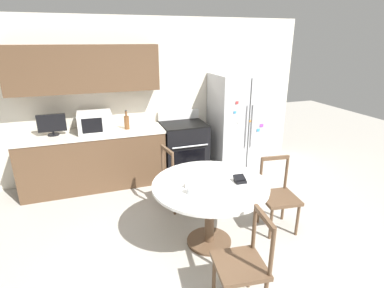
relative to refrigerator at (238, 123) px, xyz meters
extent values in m
plane|color=#B2ADA3|center=(-1.34, -2.21, -0.85)|extent=(14.00, 14.00, 0.00)
cube|color=silver|center=(-1.34, 0.44, 0.45)|extent=(5.20, 0.10, 2.60)
cube|color=brown|center=(-2.46, 0.22, 0.99)|extent=(2.16, 0.34, 0.68)
cube|color=brown|center=(-2.46, 0.08, -0.42)|extent=(2.16, 0.62, 0.86)
cube|color=beige|center=(-2.46, 0.08, 0.03)|extent=(2.19, 0.64, 0.03)
cube|color=#B2B5BA|center=(0.00, 0.00, 0.00)|extent=(0.91, 0.75, 1.71)
cube|color=#333333|center=(0.00, -0.38, 0.00)|extent=(0.01, 0.01, 1.64)
cylinder|color=silver|center=(-0.05, -0.39, 0.04)|extent=(0.02, 0.02, 0.72)
cylinder|color=silver|center=(0.05, -0.39, 0.04)|extent=(0.02, 0.02, 0.72)
cube|color=orange|center=(0.02, -0.38, 0.13)|extent=(0.04, 0.01, 0.03)
cube|color=#338CD8|center=(-0.27, -0.38, 0.30)|extent=(0.04, 0.01, 0.04)
cube|color=red|center=(-0.24, -0.38, 0.45)|extent=(0.05, 0.02, 0.04)
cube|color=purple|center=(0.24, -0.38, 0.03)|extent=(0.06, 0.01, 0.05)
cube|color=#338CD8|center=(0.18, -0.38, -0.04)|extent=(0.06, 0.02, 0.05)
cube|color=white|center=(-0.20, -0.38, 0.12)|extent=(0.04, 0.02, 0.03)
cube|color=black|center=(-1.00, 0.05, -0.40)|extent=(0.73, 0.64, 0.90)
cube|color=black|center=(-1.00, -0.27, -0.49)|extent=(0.52, 0.01, 0.40)
cylinder|color=silver|center=(-1.00, -0.30, -0.22)|extent=(0.60, 0.02, 0.02)
cube|color=black|center=(-1.00, 0.05, 0.06)|extent=(0.73, 0.64, 0.02)
cube|color=white|center=(-1.00, 0.34, 0.15)|extent=(0.73, 0.06, 0.16)
cube|color=white|center=(-2.40, 0.09, 0.20)|extent=(0.50, 0.38, 0.31)
cube|color=black|center=(-2.45, -0.10, 0.20)|extent=(0.29, 0.01, 0.22)
cube|color=silver|center=(-2.22, -0.10, 0.20)|extent=(0.10, 0.01, 0.23)
cylinder|color=black|center=(-3.01, 0.12, 0.06)|extent=(0.16, 0.16, 0.02)
cylinder|color=black|center=(-3.01, 0.12, 0.09)|extent=(0.03, 0.03, 0.04)
cube|color=black|center=(-3.01, 0.12, 0.24)|extent=(0.39, 0.05, 0.26)
cylinder|color=brown|center=(-1.92, 0.10, 0.15)|extent=(0.08, 0.08, 0.21)
cylinder|color=brown|center=(-1.92, 0.10, 0.30)|extent=(0.03, 0.03, 0.08)
cylinder|color=#262626|center=(-1.92, 0.10, 0.34)|extent=(0.04, 0.04, 0.01)
cylinder|color=white|center=(-1.29, -1.85, -0.10)|extent=(1.28, 1.28, 0.03)
cylinder|color=brown|center=(-1.29, -1.85, -0.47)|extent=(0.11, 0.11, 0.71)
cylinder|color=brown|center=(-1.29, -1.85, -0.84)|extent=(0.52, 0.52, 0.03)
cube|color=brown|center=(-1.37, -2.75, -0.42)|extent=(0.47, 0.47, 0.04)
cylinder|color=brown|center=(-1.52, -2.55, -0.65)|extent=(0.04, 0.04, 0.41)
cylinder|color=brown|center=(-1.18, -2.59, -0.65)|extent=(0.04, 0.04, 0.41)
cylinder|color=brown|center=(-1.21, -2.94, -0.18)|extent=(0.04, 0.04, 0.45)
cylinder|color=brown|center=(-1.17, -2.60, -0.18)|extent=(0.04, 0.04, 0.45)
cube|color=brown|center=(-1.19, -2.77, 0.03)|extent=(0.08, 0.35, 0.04)
cube|color=brown|center=(-0.39, -1.87, -0.42)|extent=(0.47, 0.47, 0.04)
cylinder|color=brown|center=(-0.23, -2.06, -0.65)|extent=(0.04, 0.04, 0.41)
cylinder|color=brown|center=(-0.58, -2.02, -0.65)|extent=(0.04, 0.04, 0.41)
cylinder|color=brown|center=(-0.19, -1.72, -0.65)|extent=(0.04, 0.04, 0.41)
cylinder|color=brown|center=(-0.54, -1.68, -0.65)|extent=(0.04, 0.04, 0.41)
cylinder|color=brown|center=(-0.19, -1.71, -0.18)|extent=(0.04, 0.04, 0.45)
cylinder|color=brown|center=(-0.53, -1.67, -0.18)|extent=(0.04, 0.04, 0.45)
cube|color=brown|center=(-0.36, -1.69, 0.03)|extent=(0.35, 0.08, 0.04)
cube|color=brown|center=(-1.36, -0.95, -0.42)|extent=(0.48, 0.48, 0.04)
cylinder|color=brown|center=(-1.22, -0.75, -0.65)|extent=(0.04, 0.04, 0.41)
cylinder|color=brown|center=(-1.16, -1.09, -0.65)|extent=(0.04, 0.04, 0.41)
cylinder|color=brown|center=(-1.56, -0.81, -0.65)|extent=(0.04, 0.04, 0.41)
cylinder|color=brown|center=(-1.50, -1.15, -0.65)|extent=(0.04, 0.04, 0.41)
cylinder|color=brown|center=(-1.58, -0.81, -0.18)|extent=(0.04, 0.04, 0.45)
cylinder|color=brown|center=(-1.52, -1.15, -0.18)|extent=(0.04, 0.04, 0.45)
cube|color=brown|center=(-1.55, -0.98, 0.03)|extent=(0.09, 0.35, 0.04)
cylinder|color=silver|center=(-1.56, -2.00, -0.05)|extent=(0.08, 0.08, 0.08)
cylinder|color=beige|center=(-1.56, -2.00, -0.07)|extent=(0.07, 0.07, 0.04)
cylinder|color=silver|center=(-1.48, -1.85, -0.06)|extent=(0.20, 0.06, 0.05)
cube|color=black|center=(-0.97, -1.94, -0.07)|extent=(0.12, 0.10, 0.03)
cube|color=black|center=(-0.96, -1.91, -0.05)|extent=(0.13, 0.11, 0.06)
camera|label=1|loc=(-2.43, -4.57, 1.40)|focal=28.00mm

